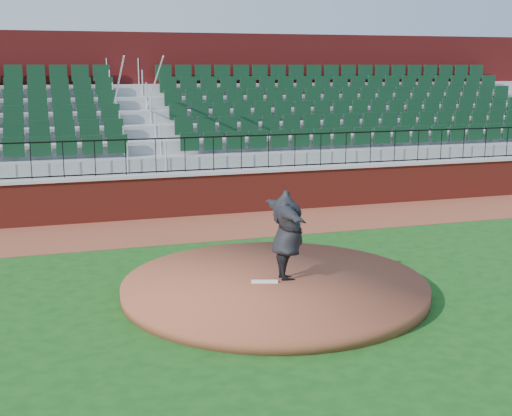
{
  "coord_description": "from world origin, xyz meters",
  "views": [
    {
      "loc": [
        -4.37,
        -12.34,
        4.34
      ],
      "look_at": [
        0.0,
        1.5,
        1.3
      ],
      "focal_mm": 47.81,
      "sensor_mm": 36.0,
      "label": 1
    }
  ],
  "objects": [
    {
      "name": "wall_cap",
      "position": [
        0.0,
        7.0,
        1.25
      ],
      "size": [
        34.0,
        0.45,
        0.1
      ],
      "primitive_type": "cube",
      "color": "#B7B7B7",
      "rests_on": "field_wall"
    },
    {
      "name": "field_wall",
      "position": [
        0.0,
        7.0,
        0.6
      ],
      "size": [
        34.0,
        0.35,
        1.2
      ],
      "primitive_type": "cube",
      "color": "maroon",
      "rests_on": "ground"
    },
    {
      "name": "warning_track",
      "position": [
        0.0,
        5.4,
        0.01
      ],
      "size": [
        34.0,
        3.2,
        0.01
      ],
      "primitive_type": "cube",
      "color": "brown",
      "rests_on": "ground"
    },
    {
      "name": "concourse_wall",
      "position": [
        0.0,
        12.52,
        2.75
      ],
      "size": [
        34.0,
        0.5,
        5.5
      ],
      "primitive_type": "cube",
      "color": "maroon",
      "rests_on": "ground"
    },
    {
      "name": "pitching_rubber",
      "position": [
        -0.44,
        -0.44,
        0.27
      ],
      "size": [
        0.53,
        0.27,
        0.03
      ],
      "primitive_type": "cube",
      "rotation": [
        0.0,
        0.0,
        -0.3
      ],
      "color": "white",
      "rests_on": "pitchers_mound"
    },
    {
      "name": "pitcher",
      "position": [
        0.05,
        -0.36,
        1.14
      ],
      "size": [
        0.7,
        2.2,
        1.77
      ],
      "primitive_type": "imported",
      "rotation": [
        0.0,
        0.0,
        1.52
      ],
      "color": "black",
      "rests_on": "pitchers_mound"
    },
    {
      "name": "pitchers_mound",
      "position": [
        -0.22,
        -0.4,
        0.12
      ],
      "size": [
        5.91,
        5.91,
        0.25
      ],
      "primitive_type": "cylinder",
      "color": "brown",
      "rests_on": "ground"
    },
    {
      "name": "seating_stands",
      "position": [
        0.0,
        9.72,
        2.3
      ],
      "size": [
        34.0,
        5.1,
        4.6
      ],
      "primitive_type": null,
      "color": "gray",
      "rests_on": "ground"
    },
    {
      "name": "ground",
      "position": [
        0.0,
        0.0,
        0.0
      ],
      "size": [
        90.0,
        90.0,
        0.0
      ],
      "primitive_type": "plane",
      "color": "#144614",
      "rests_on": "ground"
    },
    {
      "name": "wall_railing",
      "position": [
        0.0,
        7.0,
        1.8
      ],
      "size": [
        34.0,
        0.05,
        1.0
      ],
      "primitive_type": null,
      "color": "black",
      "rests_on": "wall_cap"
    }
  ]
}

